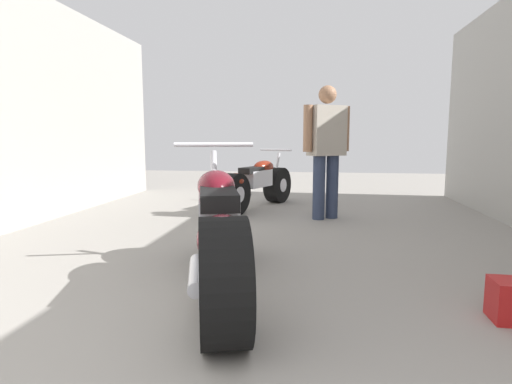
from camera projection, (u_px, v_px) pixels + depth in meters
name	position (u px, v px, depth m)	size (l,w,h in m)	color
ground_plane	(257.00, 251.00, 3.84)	(17.56, 17.56, 0.00)	gray
motorcycle_maroon_cruiser	(218.00, 234.00, 2.74)	(0.89, 2.11, 0.99)	black
motorcycle_black_naked	(256.00, 185.00, 6.09)	(0.92, 1.76, 0.85)	black
mechanic_in_blue	(326.00, 144.00, 5.24)	(0.62, 0.45, 1.66)	#2D3851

